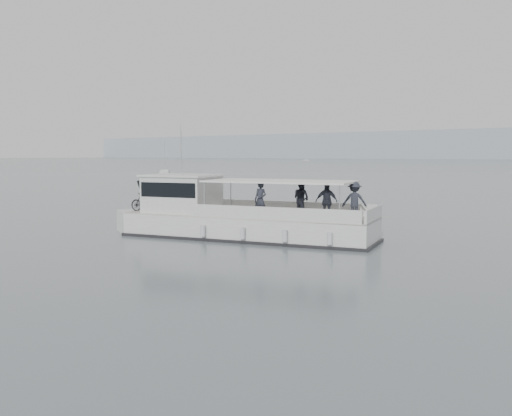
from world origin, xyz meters
The scene contains 2 objects.
ground centered at (0.00, 0.00, 0.00)m, with size 1400.00×1400.00×0.00m, color #515B5F.
tour_boat centered at (-5.57, 3.29, 1.02)m, with size 14.78×6.86×6.21m.
Camera 1 is at (13.96, -18.92, 4.29)m, focal length 40.00 mm.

